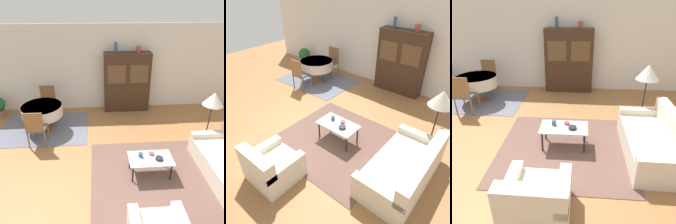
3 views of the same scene
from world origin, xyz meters
The scene contains 17 objects.
ground_plane centered at (0.00, 0.00, 0.00)m, with size 14.00×14.00×0.00m, color #9E6B3D.
wall_back centered at (0.00, 3.63, 1.35)m, with size 10.00×0.06×2.70m.
area_rug centered at (0.94, 0.22, 0.01)m, with size 2.53×2.39×0.01m.
dining_rug centered at (-1.68, 2.34, 0.01)m, with size 2.46×1.83×0.01m.
couch centered at (2.58, 0.15, 0.28)m, with size 0.94×1.83×0.79m.
armchair centered at (0.70, -1.33, 0.29)m, with size 0.85×0.83×0.77m.
coffee_table centered at (0.92, 0.29, 0.38)m, with size 0.91×0.53×0.42m.
display_cabinet centered at (0.82, 3.38, 0.95)m, with size 1.45×0.40×1.90m.
dining_table centered at (-1.66, 2.28, 0.60)m, with size 1.11×1.11×0.74m.
dining_chair_near centered at (-1.66, 1.50, 0.56)m, with size 0.44×0.44×0.98m.
dining_chair_far centered at (-1.66, 3.05, 0.56)m, with size 0.44×0.44×0.98m.
floor_lamp centered at (2.63, 1.36, 1.19)m, with size 0.48×0.48×1.39m.
cup centered at (0.72, 0.35, 0.48)m, with size 0.09×0.09×0.10m.
bowl centered at (1.08, 0.24, 0.46)m, with size 0.15×0.15×0.05m.
bowl_small centered at (0.96, 0.41, 0.45)m, with size 0.11×0.11×0.04m.
vase_tall centered at (0.46, 3.39, 2.05)m, with size 0.10×0.10×0.30m.
vase_short centered at (1.14, 3.39, 1.99)m, with size 0.14×0.14×0.19m.
Camera 3 is at (1.21, -3.28, 2.54)m, focal length 35.00 mm.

